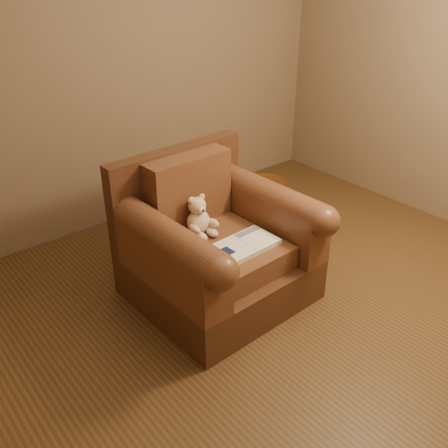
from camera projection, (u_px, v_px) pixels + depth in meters
floor at (300, 314)px, 3.35m from camera, size 4.00×4.00×0.00m
room at (325, 48)px, 2.52m from camera, size 4.02×4.02×2.71m
armchair at (214, 246)px, 3.40m from camera, size 1.10×1.05×0.97m
teddy_bear at (199, 219)px, 3.33m from camera, size 0.20×0.23×0.28m
guidebook at (245, 245)px, 3.21m from camera, size 0.43×0.27×0.03m
side_table at (263, 208)px, 4.11m from camera, size 0.37×0.37×0.51m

